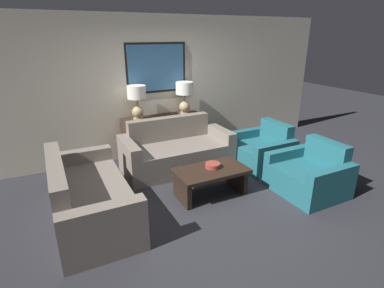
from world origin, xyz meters
The scene contains 11 objects.
ground_plane centered at (0.00, 0.00, 0.00)m, with size 20.00×20.00×0.00m, color #28282D.
back_wall centered at (0.00, 2.32, 1.33)m, with size 7.69×0.12×2.65m.
console_table centered at (0.00, 2.04, 0.41)m, with size 1.52×0.39×0.82m.
table_lamp_left centered at (-0.48, 2.04, 1.21)m, with size 0.34×0.34×0.62m.
table_lamp_right centered at (0.48, 2.04, 1.21)m, with size 0.34×0.34×0.62m.
couch_by_back_wall centered at (0.00, 1.40, 0.30)m, with size 1.91×0.91×0.88m.
couch_by_side centered at (-1.67, 0.44, 0.30)m, with size 0.91×1.91×0.88m.
coffee_table centered at (0.06, 0.26, 0.31)m, with size 1.08×0.60×0.43m.
decorative_bowl centered at (0.11, 0.30, 0.46)m, with size 0.23×0.23×0.07m.
armchair_near_back_wall centered at (1.47, 0.83, 0.27)m, with size 0.90×1.00×0.78m.
armchair_near_camera centered at (1.47, -0.31, 0.27)m, with size 0.90×1.00×0.78m.
Camera 1 is at (-1.99, -3.20, 2.31)m, focal length 28.00 mm.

